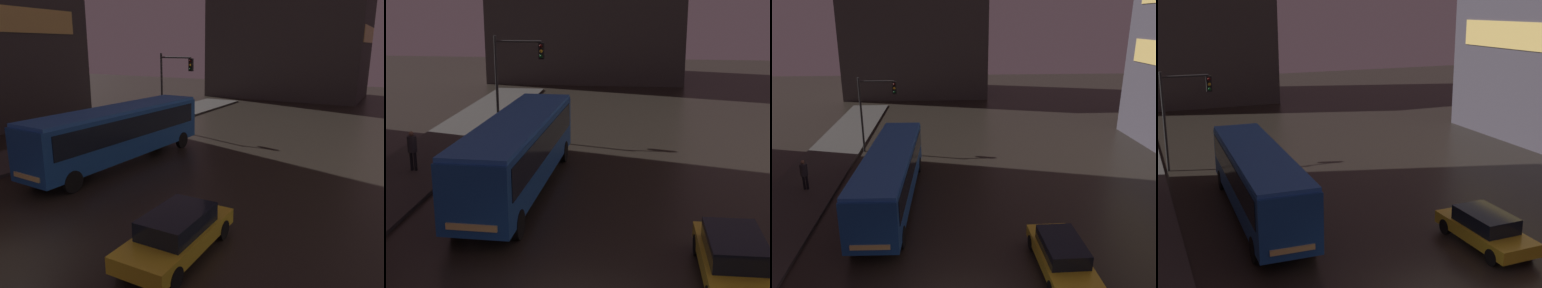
% 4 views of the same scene
% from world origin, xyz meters
% --- Properties ---
extents(sidewalk_left, '(4.00, 48.00, 0.15)m').
position_xyz_m(sidewalk_left, '(-9.00, 10.00, 0.07)').
color(sidewalk_left, '#3D3A38').
rests_on(sidewalk_left, ground).
extents(building_far_backdrop, '(18.07, 12.00, 19.83)m').
position_xyz_m(building_far_backdrop, '(-3.88, 42.90, 9.91)').
color(building_far_backdrop, '#383333').
rests_on(building_far_backdrop, ground).
extents(bus_near, '(2.71, 11.66, 3.06)m').
position_xyz_m(bus_near, '(-3.51, 9.33, 1.89)').
color(bus_near, '#194793').
rests_on(bus_near, ground).
extents(car_taxi, '(1.88, 4.47, 1.38)m').
position_xyz_m(car_taxi, '(3.98, 2.95, 0.72)').
color(car_taxi, gold).
rests_on(car_taxi, ground).
extents(pedestrian_near, '(0.58, 0.58, 1.81)m').
position_xyz_m(pedestrian_near, '(-8.78, 11.03, 1.25)').
color(pedestrian_near, black).
rests_on(pedestrian_near, sidewalk_left).
extents(traffic_light_main, '(2.80, 0.35, 5.69)m').
position_xyz_m(traffic_light_main, '(-5.75, 18.05, 3.83)').
color(traffic_light_main, '#2D2D2D').
rests_on(traffic_light_main, ground).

